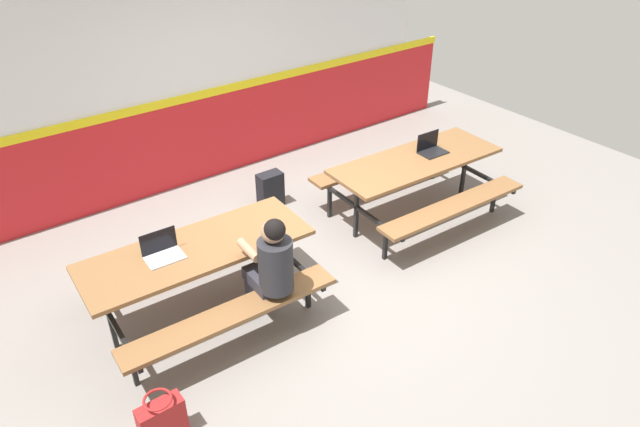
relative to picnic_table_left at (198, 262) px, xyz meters
The scene contains 9 objects.
ground_plane 1.52m from the picnic_table_left, ahead, with size 10.00×10.00×0.02m, color gray.
accent_backdrop 2.87m from the picnic_table_left, 60.05° to the left, with size 8.00×0.14×2.60m.
picnic_table_left is the anchor object (origin of this frame).
picnic_table_right 2.79m from the picnic_table_left, ahead, with size 2.07×1.62×0.74m.
student_nearer 0.72m from the picnic_table_left, 53.95° to the right, with size 0.37×0.53×1.21m.
laptop_silver 0.36m from the picnic_table_left, behind, with size 0.33×0.23×0.22m.
laptop_dark 3.05m from the picnic_table_left, ahead, with size 0.33×0.23×0.22m.
backpack_dark 2.02m from the picnic_table_left, 39.02° to the left, with size 0.30×0.22×0.44m.
tote_bag_bright 1.46m from the picnic_table_left, 129.07° to the right, with size 0.34×0.21×0.43m.
Camera 1 is at (-3.02, -3.83, 3.73)m, focal length 32.66 mm.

